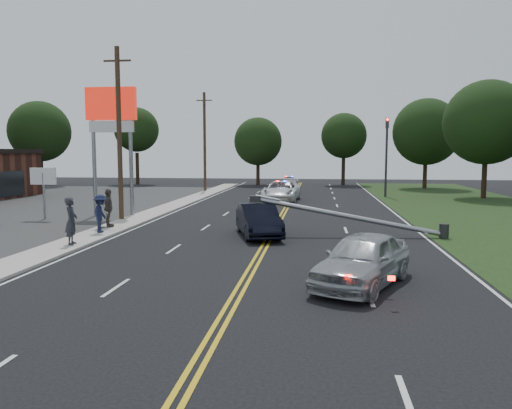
# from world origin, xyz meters

# --- Properties ---
(ground) EXTENTS (120.00, 120.00, 0.00)m
(ground) POSITION_xyz_m (0.00, 0.00, 0.00)
(ground) COLOR black
(ground) RESTS_ON ground
(sidewalk) EXTENTS (1.80, 70.00, 0.12)m
(sidewalk) POSITION_xyz_m (-8.40, 10.00, 0.06)
(sidewalk) COLOR #ACA79B
(sidewalk) RESTS_ON ground
(centerline_yellow) EXTENTS (0.36, 80.00, 0.00)m
(centerline_yellow) POSITION_xyz_m (0.00, 10.00, 0.01)
(centerline_yellow) COLOR gold
(centerline_yellow) RESTS_ON ground
(pylon_sign) EXTENTS (3.20, 0.35, 8.00)m
(pylon_sign) POSITION_xyz_m (-10.50, 14.00, 6.00)
(pylon_sign) COLOR gray
(pylon_sign) RESTS_ON ground
(small_sign) EXTENTS (1.60, 0.14, 3.10)m
(small_sign) POSITION_xyz_m (-14.00, 12.00, 2.33)
(small_sign) COLOR gray
(small_sign) RESTS_ON ground
(traffic_signal) EXTENTS (0.28, 0.41, 7.05)m
(traffic_signal) POSITION_xyz_m (8.30, 30.00, 4.21)
(traffic_signal) COLOR #2D2D30
(traffic_signal) RESTS_ON ground
(fallen_streetlight) EXTENTS (9.36, 0.44, 1.91)m
(fallen_streetlight) POSITION_xyz_m (4.19, 8.00, 0.92)
(fallen_streetlight) COLOR #2D2D30
(fallen_streetlight) RESTS_ON ground
(utility_pole_mid) EXTENTS (1.60, 0.28, 10.00)m
(utility_pole_mid) POSITION_xyz_m (-9.20, 12.00, 5.08)
(utility_pole_mid) COLOR #382619
(utility_pole_mid) RESTS_ON ground
(utility_pole_far) EXTENTS (1.60, 0.28, 10.00)m
(utility_pole_far) POSITION_xyz_m (-9.20, 34.00, 5.08)
(utility_pole_far) COLOR #382619
(utility_pole_far) RESTS_ON ground
(tree_4) EXTENTS (7.14, 7.14, 10.04)m
(tree_4) POSITION_xyz_m (-30.57, 40.19, 6.46)
(tree_4) COLOR black
(tree_4) RESTS_ON ground
(tree_5) EXTENTS (5.53, 5.53, 9.58)m
(tree_5) POSITION_xyz_m (-20.32, 44.66, 6.79)
(tree_5) COLOR black
(tree_5) RESTS_ON ground
(tree_6) EXTENTS (5.84, 5.84, 8.24)m
(tree_6) POSITION_xyz_m (-5.07, 45.01, 5.31)
(tree_6) COLOR black
(tree_6) RESTS_ON ground
(tree_7) EXTENTS (5.49, 5.49, 8.76)m
(tree_7) POSITION_xyz_m (5.33, 46.07, 6.00)
(tree_7) COLOR black
(tree_7) RESTS_ON ground
(tree_8) EXTENTS (7.31, 7.31, 9.90)m
(tree_8) POSITION_xyz_m (14.03, 41.29, 6.23)
(tree_8) COLOR black
(tree_8) RESTS_ON ground
(tree_9) EXTENTS (7.28, 7.28, 10.22)m
(tree_9) POSITION_xyz_m (16.68, 29.80, 6.57)
(tree_9) COLOR black
(tree_9) RESTS_ON ground
(crashed_sedan) EXTENTS (2.91, 4.97, 1.55)m
(crashed_sedan) POSITION_xyz_m (-0.57, 7.61, 0.77)
(crashed_sedan) COLOR black
(crashed_sedan) RESTS_ON ground
(waiting_sedan) EXTENTS (3.70, 5.07, 1.61)m
(waiting_sedan) POSITION_xyz_m (3.59, -0.85, 0.80)
(waiting_sedan) COLOR #A5A8AD
(waiting_sedan) RESTS_ON ground
(emergency_a) EXTENTS (3.06, 6.09, 1.65)m
(emergency_a) POSITION_xyz_m (-0.75, 25.14, 0.83)
(emergency_a) COLOR silver
(emergency_a) RESTS_ON ground
(emergency_b) EXTENTS (1.84, 4.38, 1.26)m
(emergency_b) POSITION_xyz_m (-0.55, 32.99, 0.63)
(emergency_b) COLOR silver
(emergency_b) RESTS_ON ground
(bystander_a) EXTENTS (0.64, 0.83, 2.02)m
(bystander_a) POSITION_xyz_m (-8.10, 3.89, 1.13)
(bystander_a) COLOR #292A31
(bystander_a) RESTS_ON sidewalk
(bystander_b) EXTENTS (0.79, 0.94, 1.72)m
(bystander_b) POSITION_xyz_m (-8.73, 8.37, 0.98)
(bystander_b) COLOR #ACACB0
(bystander_b) RESTS_ON sidewalk
(bystander_c) EXTENTS (0.86, 1.29, 1.86)m
(bystander_c) POSITION_xyz_m (-8.24, 7.07, 1.05)
(bystander_c) COLOR #181E3D
(bystander_c) RESTS_ON sidewalk
(bystander_d) EXTENTS (0.75, 1.26, 2.00)m
(bystander_d) POSITION_xyz_m (-8.61, 8.85, 1.12)
(bystander_d) COLOR #574E46
(bystander_d) RESTS_ON sidewalk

